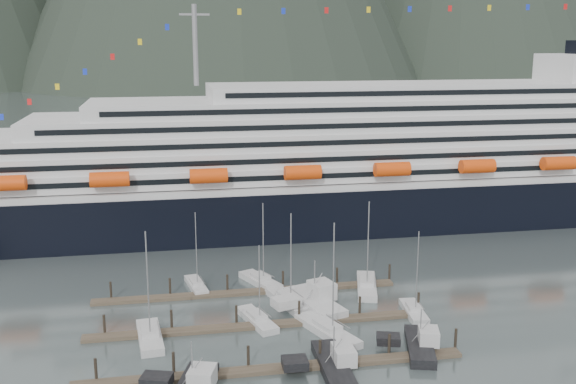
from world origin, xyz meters
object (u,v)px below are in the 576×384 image
Objects in this scene: cruise_ship at (382,167)px; sailboat_h at (414,312)px; sailboat_d at (327,331)px; sailboat_g at (367,286)px; trawler_c at (332,365)px; sailboat_c at (288,301)px; trawler_d at (419,344)px; trawler_e at (314,302)px; sailboat_e at (196,286)px; sailboat_f at (260,281)px; sailboat_b at (257,320)px; sailboat_a at (150,337)px.

cruise_ship reaches higher than sailboat_h.
sailboat_g is at bearing -55.19° from sailboat_d.
sailboat_c is at bearing 5.13° from trawler_c.
sailboat_c is at bearing -123.63° from cruise_ship.
trawler_c is at bearing 121.12° from trawler_d.
trawler_e reaches higher than trawler_c.
cruise_ship reaches higher than sailboat_c.
sailboat_h is at bearing -146.12° from sailboat_g.
sailboat_d is 1.25× the size of sailboat_h.
sailboat_g is (27.04, -5.57, 0.04)m from sailboat_e.
sailboat_h reaches higher than trawler_e.
sailboat_f is at bearing -5.18° from sailboat_d.
sailboat_b reaches higher than trawler_e.
sailboat_g is at bearing -90.67° from sailboat_c.
sailboat_f is 32.62m from trawler_d.
sailboat_b is 9.89m from trawler_e.
trawler_d is at bearing -110.65° from sailboat_a.
sailboat_e is 1.00× the size of trawler_e.
sailboat_f is at bearing 11.23° from trawler_e.
cruise_ship is 56.48m from sailboat_e.
sailboat_h is at bearing -109.34° from sailboat_b.
sailboat_h is at bearing -129.19° from sailboat_c.
sailboat_d is at bearing 172.67° from sailboat_f.
sailboat_f is at bearing -26.31° from sailboat_b.
trawler_e is (3.49, -2.39, 0.56)m from sailboat_c.
sailboat_a is 1.31× the size of sailboat_b.
sailboat_b is at bearing -162.75° from sailboat_e.
cruise_ship is at bearing -46.42° from sailboat_d.
cruise_ship is at bearing -46.30° from trawler_e.
sailboat_a is 1.07× the size of sailboat_c.
sailboat_a is 35.57m from trawler_d.
sailboat_e is at bearing 39.16° from sailboat_c.
cruise_ship is 62.53m from sailboat_b.
sailboat_h is 1.01× the size of trawler_e.
sailboat_d is at bearing 179.64° from sailboat_c.
trawler_c is at bearing 148.00° from sailboat_d.
sailboat_e reaches higher than sailboat_b.
sailboat_d is 1.08× the size of sailboat_g.
sailboat_a is at bearing 90.69° from trawler_d.
cruise_ship is at bearing -49.61° from sailboat_c.
trawler_c is (21.90, -12.77, 0.38)m from sailboat_a.
trawler_c is (6.99, -15.91, 0.43)m from sailboat_b.
cruise_ship is 14.58× the size of sailboat_f.
sailboat_e is (-13.37, 9.31, -0.04)m from sailboat_c.
sailboat_b is 1.09× the size of trawler_d.
cruise_ship reaches higher than sailboat_b.
sailboat_d reaches higher than trawler_c.
sailboat_c is 0.98× the size of sailboat_g.
sailboat_a reaches higher than sailboat_e.
sailboat_c is at bearing 173.44° from sailboat_f.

